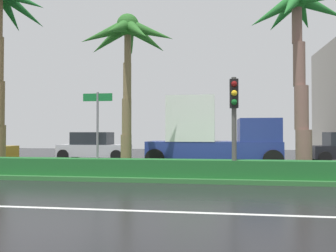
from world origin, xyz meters
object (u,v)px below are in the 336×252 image
Objects in this scene: car_in_traffic_second at (94,147)px; box_truck_lead at (211,135)px; palm_tree_centre_left at (128,43)px; traffic_signal_median_right at (234,109)px; palm_tree_centre at (298,31)px; street_name_sign at (98,122)px.

box_truck_lead reaches higher than car_in_traffic_second.
car_in_traffic_second is 0.67× the size of box_truck_lead.
car_in_traffic_second is at bearing 119.91° from palm_tree_centre_left.
traffic_signal_median_right is at bearing -46.98° from car_in_traffic_second.
box_truck_lead is at bearing 98.75° from traffic_signal_median_right.
palm_tree_centre is at bearing 36.40° from traffic_signal_median_right.
box_truck_lead is (7.25, -3.24, 0.72)m from car_in_traffic_second.
street_name_sign reaches higher than car_in_traffic_second.
traffic_signal_median_right is 4.90m from street_name_sign.
palm_tree_centre is 2.37× the size of street_name_sign.
palm_tree_centre_left is 2.12× the size of street_name_sign.
palm_tree_centre_left is at bearing 156.68° from traffic_signal_median_right.
car_in_traffic_second is (-10.58, 6.82, -4.72)m from palm_tree_centre.
palm_tree_centre is at bearing -47.08° from box_truck_lead.
car_in_traffic_second is (-3.22, 8.32, -1.25)m from street_name_sign.
street_name_sign is (-4.87, 0.34, -0.40)m from traffic_signal_median_right.
palm_tree_centre is 2.10× the size of traffic_signal_median_right.
traffic_signal_median_right reaches higher than box_truck_lead.
street_name_sign is (-0.75, -1.44, -3.22)m from palm_tree_centre_left.
box_truck_lead is (-3.33, 3.58, -4.00)m from palm_tree_centre.
palm_tree_centre_left is 9.12m from car_in_traffic_second.
palm_tree_centre is 4.36m from traffic_signal_median_right.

